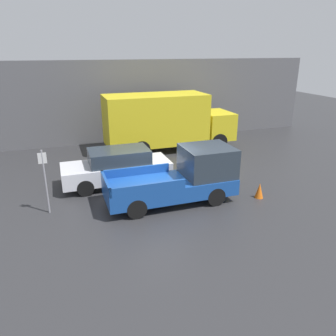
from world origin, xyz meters
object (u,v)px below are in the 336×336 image
delivery_truck (164,120)px  traffic_cone (259,191)px  parking_sign (45,178)px  pickup_truck (183,177)px  car (117,167)px  newspaper_box (184,129)px

delivery_truck → traffic_cone: bearing=-79.3°
delivery_truck → parking_sign: bearing=-136.2°
delivery_truck → traffic_cone: 8.24m
pickup_truck → traffic_cone: bearing=-15.3°
car → parking_sign: (-3.01, -1.93, 0.56)m
pickup_truck → car: 3.37m
pickup_truck → newspaper_box: size_ratio=4.72×
pickup_truck → car: size_ratio=1.07×
traffic_cone → pickup_truck: bearing=164.7°
car → pickup_truck: bearing=-49.0°
parking_sign → traffic_cone: size_ratio=3.87×
car → parking_sign: 3.62m
newspaper_box → traffic_cone: bearing=-94.1°
car → parking_sign: size_ratio=1.94×
newspaper_box → traffic_cone: (-0.74, -10.41, -0.23)m
delivery_truck → newspaper_box: size_ratio=7.18×
delivery_truck → traffic_cone: (1.50, -7.96, -1.49)m
pickup_truck → car: (-2.21, 2.54, -0.16)m
pickup_truck → parking_sign: bearing=173.3°
delivery_truck → newspaper_box: (2.24, 2.45, -1.26)m
car → delivery_truck: delivery_truck is taller
parking_sign → delivery_truck: bearing=43.8°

